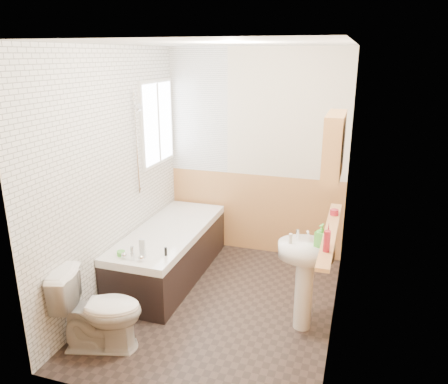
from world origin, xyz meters
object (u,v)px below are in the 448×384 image
Objects in this scene: toilet at (99,310)px; medicine_cabinet at (334,146)px; pine_shelf at (330,232)px; bathtub at (170,251)px; sink at (305,268)px.

medicine_cabinet is at bearing -83.56° from toilet.
pine_shelf is 0.72m from medicine_cabinet.
medicine_cabinet is at bearing -20.67° from bathtub.
medicine_cabinet is (0.17, -0.11, 1.14)m from sink.
medicine_cabinet is (1.74, -0.66, 1.44)m from bathtub.
sink is at bearing -19.11° from bathtub.
toilet is 1.81m from sink.
sink is 0.48m from pine_shelf.
pine_shelf is (0.20, -0.13, 0.42)m from sink.
sink is 1.70× the size of medicine_cabinet.
toilet is at bearing -91.27° from bathtub.
bathtub is at bearing 159.28° from pine_shelf.
sink reaches higher than toilet.
toilet is 2.04m from pine_shelf.
medicine_cabinet is (1.77, 0.70, 1.38)m from toilet.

